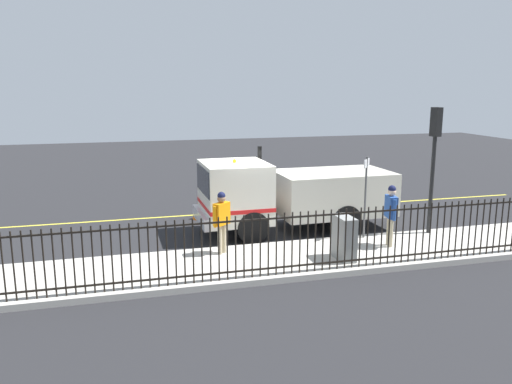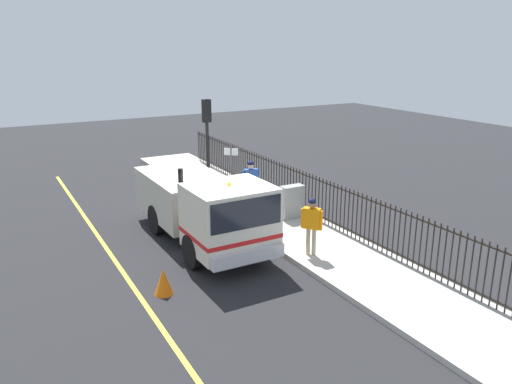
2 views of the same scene
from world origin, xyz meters
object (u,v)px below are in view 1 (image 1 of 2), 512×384
at_px(worker_standing, 222,216).
at_px(pedestrian_distant, 391,209).
at_px(work_truck, 284,192).
at_px(traffic_cone, 199,210).
at_px(street_sign, 366,188).
at_px(traffic_light_near, 435,145).
at_px(utility_cabinet, 344,238).

bearing_deg(worker_standing, pedestrian_distant, -45.31).
height_order(worker_standing, pedestrian_distant, pedestrian_distant).
bearing_deg(work_truck, traffic_cone, 46.86).
bearing_deg(pedestrian_distant, street_sign, 29.09).
bearing_deg(traffic_light_near, pedestrian_distant, 109.07).
xyz_separation_m(traffic_light_near, street_sign, (-0.06, -2.15, -1.20)).
height_order(traffic_light_near, street_sign, traffic_light_near).
xyz_separation_m(pedestrian_distant, street_sign, (-0.93, -0.32, 0.44)).
bearing_deg(work_truck, traffic_light_near, -115.56).
xyz_separation_m(worker_standing, street_sign, (-0.34, 4.34, 0.47)).
height_order(utility_cabinet, traffic_cone, utility_cabinet).
bearing_deg(worker_standing, traffic_light_near, -35.62).
relative_size(work_truck, pedestrian_distant, 3.62).
distance_m(work_truck, pedestrian_distant, 3.52).
bearing_deg(pedestrian_distant, worker_standing, 93.19).
xyz_separation_m(work_truck, worker_standing, (2.15, -2.45, -0.09)).
distance_m(pedestrian_distant, utility_cabinet, 1.90).
height_order(pedestrian_distant, street_sign, street_sign).
bearing_deg(worker_standing, street_sign, -33.57).
bearing_deg(utility_cabinet, traffic_cone, -152.71).
height_order(work_truck, traffic_cone, work_truck).
distance_m(work_truck, traffic_light_near, 4.73).
xyz_separation_m(utility_cabinet, traffic_cone, (-5.61, -2.89, -0.39)).
height_order(worker_standing, street_sign, street_sign).
height_order(work_truck, street_sign, work_truck).
bearing_deg(work_truck, street_sign, -134.38).
bearing_deg(pedestrian_distant, traffic_cone, 53.44).
distance_m(work_truck, street_sign, 2.65).
bearing_deg(traffic_light_near, street_sign, 82.00).
height_order(pedestrian_distant, utility_cabinet, pedestrian_distant).
height_order(work_truck, worker_standing, work_truck).
xyz_separation_m(pedestrian_distant, traffic_cone, (-4.93, -4.60, -0.89)).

